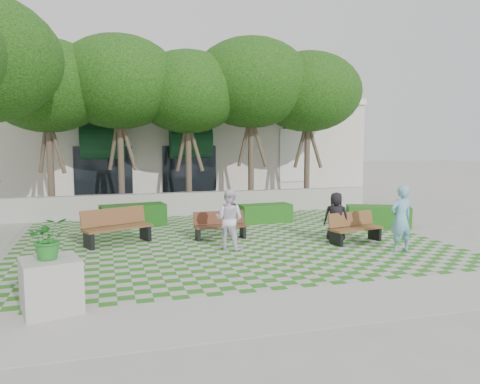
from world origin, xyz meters
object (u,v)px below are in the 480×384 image
object	(u,v)px
bench_east	(355,228)
person_dark	(336,217)
hedge_east	(378,216)
person_blue	(401,219)
hedge_midright	(265,213)
planter_front	(50,274)
bench_west	(117,227)
person_white	(229,219)
bench_mid	(220,226)
hedge_midleft	(133,216)

from	to	relation	value
bench_east	person_dark	distance (m)	0.62
hedge_east	person_blue	size ratio (longest dim) A/B	1.16
hedge_east	hedge_midright	bearing A→B (deg)	150.14
planter_front	person_dark	xyz separation A→B (m)	(7.47, 3.68, 0.06)
bench_west	person_white	xyz separation A→B (m)	(2.94, -1.53, 0.34)
bench_east	planter_front	world-z (taller)	planter_front
planter_front	bench_west	bearing A→B (deg)	76.28
person_blue	person_white	distance (m)	4.60
bench_mid	person_white	size ratio (longest dim) A/B	0.95
hedge_east	person_dark	world-z (taller)	person_dark
person_white	bench_west	bearing A→B (deg)	10.85
hedge_midright	bench_west	bearing A→B (deg)	-157.61
person_blue	person_dark	size ratio (longest dim) A/B	1.22
hedge_midright	person_blue	world-z (taller)	person_blue
planter_front	person_blue	xyz separation A→B (m)	(8.53, 2.07, 0.22)
hedge_midleft	planter_front	size ratio (longest dim) A/B	1.31
bench_west	planter_front	distance (m)	5.33
bench_mid	person_blue	size ratio (longest dim) A/B	0.88
person_white	hedge_midright	bearing A→B (deg)	-83.97
bench_west	person_white	distance (m)	3.33
bench_west	person_dark	size ratio (longest dim) A/B	1.39
person_dark	person_white	bearing A→B (deg)	28.38
bench_west	bench_east	bearing A→B (deg)	-38.08
bench_mid	person_dark	bearing A→B (deg)	-23.06
bench_east	hedge_midleft	distance (m)	7.50
bench_east	person_white	bearing A→B (deg)	163.71
bench_east	bench_west	bearing A→B (deg)	152.19
hedge_midleft	person_dark	bearing A→B (deg)	-36.79
bench_east	hedge_midleft	size ratio (longest dim) A/B	0.81
hedge_midleft	bench_east	bearing A→B (deg)	-36.00
bench_west	hedge_midright	bearing A→B (deg)	-1.23
bench_west	hedge_east	bearing A→B (deg)	-22.21
bench_west	hedge_midright	world-z (taller)	bench_west
hedge_east	hedge_midright	size ratio (longest dim) A/B	1.10
bench_east	bench_mid	bearing A→B (deg)	143.11
hedge_east	hedge_midleft	distance (m)	8.47
hedge_midright	bench_east	bearing A→B (deg)	-70.32
bench_west	hedge_midleft	bearing A→B (deg)	53.34
bench_mid	planter_front	distance (m)	6.63
person_dark	person_white	xyz separation A→B (m)	(-3.26, -0.04, 0.10)
bench_west	planter_front	size ratio (longest dim) A/B	1.23
bench_east	person_white	xyz separation A→B (m)	(-3.75, 0.19, 0.41)
bench_east	bench_mid	world-z (taller)	bench_east
hedge_midright	planter_front	size ratio (longest dim) A/B	1.13
person_blue	bench_east	bearing A→B (deg)	-70.72
bench_mid	person_blue	xyz separation A→B (m)	(4.24, -2.97, 0.50)
hedge_east	hedge_midleft	size ratio (longest dim) A/B	0.95
planter_front	person_blue	size ratio (longest dim) A/B	0.93
planter_front	hedge_east	bearing A→B (deg)	28.35
hedge_midleft	bench_west	bearing A→B (deg)	-103.05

